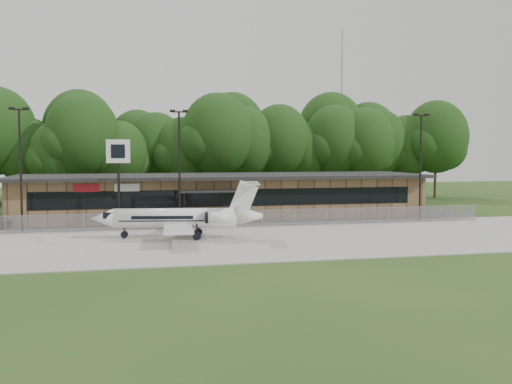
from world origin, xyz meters
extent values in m
plane|color=#254117|center=(0.00, 0.00, 0.00)|extent=(160.00, 160.00, 0.00)
cube|color=#9E9B93|center=(0.00, 8.00, 0.04)|extent=(64.00, 18.00, 0.08)
cube|color=#383835|center=(0.00, 19.50, 0.03)|extent=(50.00, 9.00, 0.06)
cube|color=olive|center=(0.00, 24.00, 2.00)|extent=(40.00, 10.00, 4.00)
cube|color=black|center=(0.00, 18.98, 2.30)|extent=(36.00, 0.08, 1.60)
cube|color=black|center=(0.00, 23.50, 4.15)|extent=(41.00, 11.50, 0.30)
cube|color=black|center=(-2.00, 18.40, 3.00)|extent=(6.00, 1.60, 0.20)
cube|color=#A8141A|center=(-13.00, 18.95, 3.40)|extent=(2.20, 0.06, 0.70)
cube|color=silver|center=(-9.50, 18.95, 3.40)|extent=(2.20, 0.06, 0.70)
cube|color=gray|center=(0.00, 15.00, 0.75)|extent=(46.00, 0.03, 1.50)
cube|color=gray|center=(0.00, 15.00, 1.50)|extent=(46.00, 0.04, 0.04)
cylinder|color=gray|center=(22.00, 48.00, 12.50)|extent=(0.20, 0.20, 25.00)
cylinder|color=black|center=(-18.00, 16.50, 5.00)|extent=(0.18, 0.18, 10.00)
cube|color=black|center=(-18.00, 16.50, 10.05)|extent=(1.20, 0.12, 0.12)
cube|color=black|center=(-18.55, 16.50, 10.12)|extent=(0.45, 0.30, 0.22)
cube|color=black|center=(-17.45, 16.50, 10.12)|extent=(0.45, 0.30, 0.22)
cylinder|color=black|center=(-5.00, 16.50, 5.00)|extent=(0.18, 0.18, 10.00)
cube|color=black|center=(-5.00, 16.50, 10.05)|extent=(1.20, 0.12, 0.12)
cube|color=black|center=(-5.55, 16.50, 10.12)|extent=(0.45, 0.30, 0.22)
cube|color=black|center=(-4.45, 16.50, 10.12)|extent=(0.45, 0.30, 0.22)
cylinder|color=black|center=(18.00, 16.50, 5.00)|extent=(0.18, 0.18, 10.00)
cube|color=black|center=(18.00, 16.50, 10.05)|extent=(1.20, 0.12, 0.12)
cube|color=black|center=(17.45, 16.50, 10.12)|extent=(0.45, 0.30, 0.22)
cube|color=black|center=(18.55, 16.50, 10.12)|extent=(0.45, 0.30, 0.22)
cylinder|color=white|center=(-5.92, 9.51, 1.55)|extent=(9.26, 3.02, 1.46)
cone|color=white|center=(-11.32, 10.46, 1.55)|extent=(2.05, 1.76, 1.46)
cone|color=white|center=(-0.42, 8.55, 1.69)|extent=(2.24, 1.79, 1.46)
cube|color=white|center=(-5.99, 6.46, 1.14)|extent=(2.93, 5.75, 0.11)
cube|color=white|center=(-4.94, 12.41, 1.14)|extent=(2.93, 5.75, 0.11)
cylinder|color=white|center=(-2.87, 7.82, 1.69)|extent=(2.12, 1.16, 0.82)
cylinder|color=white|center=(-2.48, 10.07, 1.69)|extent=(2.12, 1.16, 0.82)
cube|color=white|center=(-0.87, 8.63, 3.02)|extent=(2.24, 0.51, 2.75)
cube|color=white|center=(-0.33, 8.53, 4.16)|extent=(1.90, 4.35, 0.09)
cube|color=black|center=(-10.69, 10.35, 1.81)|extent=(1.09, 1.24, 0.46)
cube|color=black|center=(-4.29, 9.23, 0.32)|extent=(1.10, 2.29, 0.64)
cylinder|color=black|center=(-9.70, 10.18, 0.32)|extent=(0.64, 0.64, 0.20)
cylinder|color=black|center=(-10.18, 16.80, 3.64)|extent=(0.24, 0.24, 7.28)
cube|color=silver|center=(-10.18, 16.80, 6.65)|extent=(2.02, 0.44, 2.00)
cube|color=black|center=(-10.19, 16.68, 6.65)|extent=(1.18, 0.16, 1.18)
camera|label=1|loc=(-9.24, -33.40, 6.61)|focal=40.00mm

